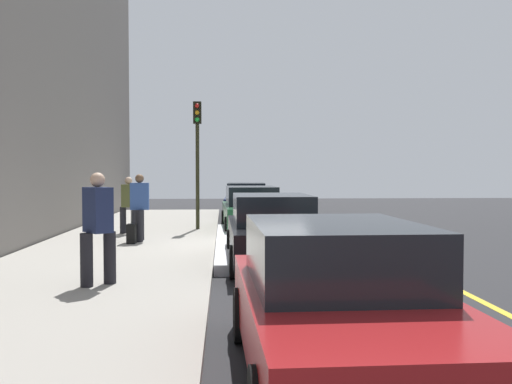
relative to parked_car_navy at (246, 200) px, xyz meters
name	(u,v)px	position (x,y,z in m)	size (l,w,h in m)	color
ground_plane	(256,254)	(10.90, -0.20, -0.76)	(56.00, 56.00, 0.00)	#28282B
sidewalk	(119,252)	(10.90, -3.50, -0.68)	(28.00, 4.60, 0.15)	#A39E93
lane_stripe_centre	(385,253)	(10.90, 3.00, -0.76)	(28.00, 0.14, 0.01)	gold
snow_bank_curb	(227,243)	(9.66, -0.90, -0.65)	(8.36, 0.56, 0.22)	white
parked_car_navy	(246,200)	(0.00, 0.00, 0.00)	(4.84, 2.03, 1.51)	black
parked_car_green	(252,209)	(5.92, -0.06, 0.00)	(4.57, 2.02, 1.51)	black
parked_car_black	(272,230)	(12.59, 0.05, 0.00)	(4.53, 1.94, 1.51)	black
parked_car_red	(338,302)	(19.23, 0.11, 0.00)	(4.36, 1.98, 1.51)	black
pedestrian_navy_coat	(98,225)	(15.24, -3.04, 0.38)	(0.59, 0.55, 1.85)	black
pedestrian_blue_coat	(140,205)	(9.34, -3.23, 0.35)	(0.59, 0.50, 1.79)	black
pedestrian_olive_coat	(129,203)	(7.47, -3.83, 0.30)	(0.51, 0.55, 1.70)	black
traffic_light_pole	(197,143)	(6.24, -1.83, 2.18)	(0.35, 0.26, 4.10)	#2D2D19
rolling_suitcase	(132,234)	(9.87, -3.36, -0.35)	(0.34, 0.22, 0.86)	black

